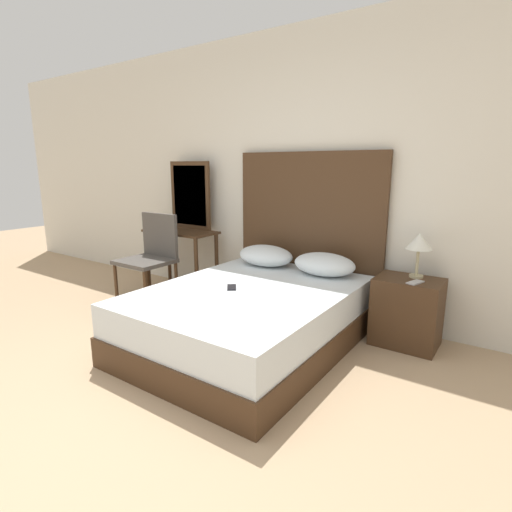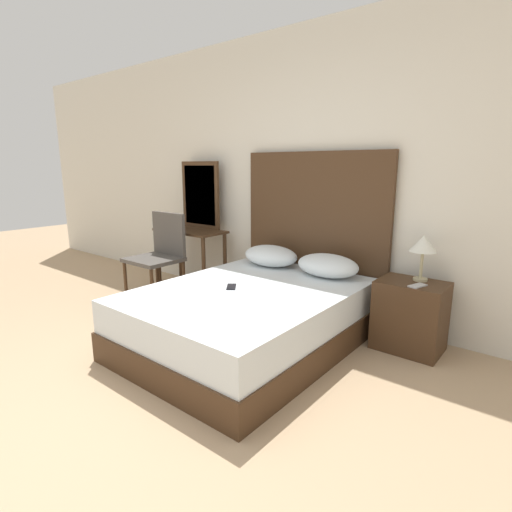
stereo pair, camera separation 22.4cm
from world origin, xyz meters
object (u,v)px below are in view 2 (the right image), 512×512
(nightstand, at_px, (410,316))
(phone_on_bed, at_px, (231,287))
(chair, at_px, (160,251))
(bed, at_px, (249,317))
(table_lamp, at_px, (423,245))
(phone_on_nightstand, at_px, (418,286))
(vanity_desk, at_px, (190,243))

(nightstand, bearing_deg, phone_on_bed, -145.71)
(chair, bearing_deg, bed, -10.60)
(nightstand, xyz_separation_m, table_lamp, (0.03, 0.08, 0.56))
(phone_on_nightstand, bearing_deg, chair, -171.69)
(bed, distance_m, phone_on_bed, 0.29)
(chair, bearing_deg, table_lamp, 12.16)
(nightstand, distance_m, chair, 2.55)
(chair, bearing_deg, nightstand, 10.63)
(table_lamp, bearing_deg, nightstand, -111.16)
(bed, relative_size, phone_on_bed, 11.78)
(phone_on_bed, bearing_deg, table_lamp, 36.06)
(bed, xyz_separation_m, phone_on_nightstand, (1.10, 0.64, 0.32))
(phone_on_nightstand, bearing_deg, phone_on_bed, -150.31)
(phone_on_bed, relative_size, table_lamp, 0.45)
(table_lamp, xyz_separation_m, chair, (-2.52, -0.54, -0.29))
(nightstand, height_order, table_lamp, table_lamp)
(table_lamp, distance_m, vanity_desk, 2.54)
(bed, height_order, phone_on_nightstand, phone_on_nightstand)
(table_lamp, height_order, vanity_desk, table_lamp)
(phone_on_bed, relative_size, phone_on_nightstand, 0.98)
(table_lamp, bearing_deg, phone_on_nightstand, -78.49)
(table_lamp, distance_m, phone_on_nightstand, 0.33)
(table_lamp, distance_m, chair, 2.59)
(vanity_desk, bearing_deg, nightstand, 0.78)
(bed, bearing_deg, chair, 169.40)
(phone_on_bed, bearing_deg, nightstand, 34.29)
(chair, bearing_deg, vanity_desk, 90.79)
(bed, relative_size, nightstand, 3.42)
(nightstand, height_order, vanity_desk, vanity_desk)
(table_lamp, relative_size, chair, 0.38)
(table_lamp, bearing_deg, chair, -167.84)
(nightstand, distance_m, phone_on_nightstand, 0.31)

